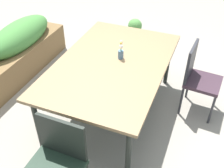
# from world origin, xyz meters

# --- Properties ---
(ground_plane) EXTENTS (12.00, 12.00, 0.00)m
(ground_plane) POSITION_xyz_m (0.00, 0.00, 0.00)
(ground_plane) COLOR gray
(dining_table) EXTENTS (1.84, 1.18, 0.72)m
(dining_table) POSITION_xyz_m (0.04, -0.01, 0.67)
(dining_table) COLOR #8C704C
(dining_table) RESTS_ON ground
(chair_end_left) EXTENTS (0.47, 0.47, 0.85)m
(chair_end_left) POSITION_xyz_m (-1.21, -0.01, 0.49)
(chair_end_left) COLOR #1F3224
(chair_end_left) RESTS_ON ground
(chair_near_right) EXTENTS (0.43, 0.43, 0.88)m
(chair_near_right) POSITION_xyz_m (0.46, -0.93, 0.50)
(chair_near_right) COLOR #3C2934
(chair_near_right) RESTS_ON ground
(flower_vase) EXTENTS (0.06, 0.06, 0.22)m
(flower_vase) POSITION_xyz_m (0.16, -0.07, 0.80)
(flower_vase) COLOR slate
(flower_vase) RESTS_ON dining_table
(potted_plant) EXTENTS (0.24, 0.24, 0.43)m
(potted_plant) POSITION_xyz_m (1.85, 0.29, 0.23)
(potted_plant) COLOR gray
(potted_plant) RESTS_ON ground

